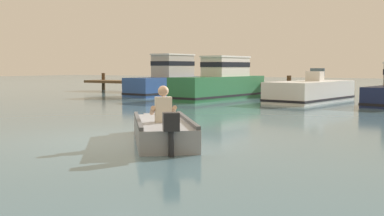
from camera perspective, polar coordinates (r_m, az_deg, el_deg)
name	(u,v)px	position (r m, az deg, el deg)	size (l,w,h in m)	color
ground_plane	(123,140)	(10.51, -8.20, -3.75)	(120.00, 120.00, 0.00)	slate
wooden_dock	(180,83)	(28.46, -1.46, 2.97)	(13.69, 1.64, 1.15)	brown
rowboat_with_person	(162,130)	(10.12, -3.51, -2.61)	(2.85, 3.24, 1.19)	gray
moored_boat_blue	(169,80)	(26.65, -2.71, 3.34)	(2.24, 5.60, 2.28)	#2D519E
moored_boat_green	(221,83)	(23.54, 3.47, 3.02)	(2.28, 6.30, 2.10)	#287042
moored_boat_white	(311,92)	(22.26, 13.86, 1.86)	(2.84, 5.54, 1.50)	white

